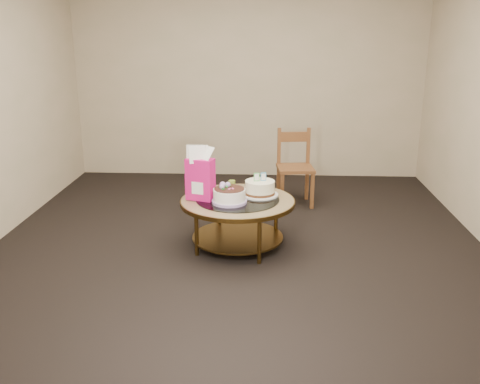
{
  "coord_description": "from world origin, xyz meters",
  "views": [
    {
      "loc": [
        0.25,
        -4.49,
        1.92
      ],
      "look_at": [
        0.02,
        0.02,
        0.52
      ],
      "focal_mm": 40.0,
      "sensor_mm": 36.0,
      "label": 1
    }
  ],
  "objects_px": {
    "dining_chair": "(295,167)",
    "cream_cake": "(260,188)",
    "decorated_cake": "(229,196)",
    "gift_bag": "(200,173)",
    "coffee_table": "(238,208)"
  },
  "relations": [
    {
      "from": "cream_cake",
      "to": "dining_chair",
      "type": "xyz_separation_m",
      "value": [
        0.37,
        1.18,
        -0.1
      ]
    },
    {
      "from": "decorated_cake",
      "to": "dining_chair",
      "type": "bearing_deg",
      "value": 65.66
    },
    {
      "from": "decorated_cake",
      "to": "dining_chair",
      "type": "relative_size",
      "value": 0.36
    },
    {
      "from": "cream_cake",
      "to": "gift_bag",
      "type": "bearing_deg",
      "value": -178.18
    },
    {
      "from": "coffee_table",
      "to": "cream_cake",
      "type": "relative_size",
      "value": 3.06
    },
    {
      "from": "cream_cake",
      "to": "decorated_cake",
      "type": "bearing_deg",
      "value": -152.35
    },
    {
      "from": "coffee_table",
      "to": "cream_cake",
      "type": "xyz_separation_m",
      "value": [
        0.19,
        0.12,
        0.15
      ]
    },
    {
      "from": "cream_cake",
      "to": "dining_chair",
      "type": "relative_size",
      "value": 0.4
    },
    {
      "from": "coffee_table",
      "to": "dining_chair",
      "type": "relative_size",
      "value": 1.22
    },
    {
      "from": "decorated_cake",
      "to": "cream_cake",
      "type": "bearing_deg",
      "value": 40.81
    },
    {
      "from": "gift_bag",
      "to": "dining_chair",
      "type": "height_order",
      "value": "gift_bag"
    },
    {
      "from": "gift_bag",
      "to": "coffee_table",
      "type": "bearing_deg",
      "value": 20.71
    },
    {
      "from": "dining_chair",
      "to": "cream_cake",
      "type": "bearing_deg",
      "value": -113.67
    },
    {
      "from": "cream_cake",
      "to": "dining_chair",
      "type": "distance_m",
      "value": 1.24
    },
    {
      "from": "coffee_table",
      "to": "decorated_cake",
      "type": "bearing_deg",
      "value": -122.42
    }
  ]
}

